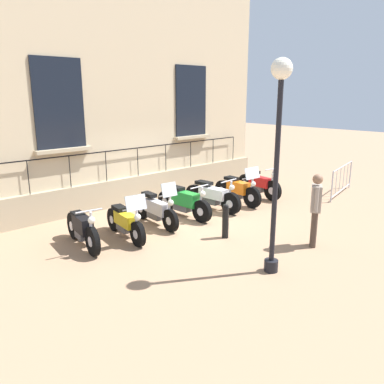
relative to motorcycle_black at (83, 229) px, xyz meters
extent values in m
plane|color=#9E7A5B|center=(-0.16, 3.25, -0.43)|extent=(60.00, 60.00, 0.00)
cube|color=#C6B28E|center=(-2.77, 3.25, 3.33)|extent=(0.60, 11.17, 7.51)
cube|color=tan|center=(-2.39, 3.25, 0.00)|extent=(0.20, 11.17, 0.86)
cube|color=black|center=(-2.45, 5.71, 2.79)|extent=(0.06, 1.42, 2.43)
cube|color=tan|center=(-2.37, 5.71, 1.52)|extent=(0.24, 1.62, 0.10)
cube|color=black|center=(-2.45, 0.80, 2.79)|extent=(0.06, 1.42, 2.43)
cube|color=tan|center=(-2.37, 0.80, 1.52)|extent=(0.24, 1.62, 0.10)
cube|color=black|center=(-2.35, 3.25, 1.35)|extent=(0.03, 9.38, 0.03)
cylinder|color=black|center=(-2.35, -0.26, 0.89)|extent=(0.02, 0.02, 0.92)
cylinder|color=black|center=(-2.35, 0.91, 0.89)|extent=(0.02, 0.02, 0.92)
cylinder|color=black|center=(-2.35, 2.08, 0.89)|extent=(0.02, 0.02, 0.92)
cylinder|color=black|center=(-2.35, 3.25, 0.89)|extent=(0.02, 0.02, 0.92)
cylinder|color=black|center=(-2.35, 4.43, 0.89)|extent=(0.02, 0.02, 0.92)
cylinder|color=black|center=(-2.35, 5.60, 0.89)|extent=(0.02, 0.02, 0.92)
cylinder|color=black|center=(-2.35, 6.77, 0.89)|extent=(0.02, 0.02, 0.92)
cylinder|color=black|center=(-2.35, 7.95, 0.89)|extent=(0.02, 0.02, 0.92)
cylinder|color=black|center=(0.61, -0.09, -0.10)|extent=(0.68, 0.21, 0.67)
cylinder|color=silver|center=(0.61, -0.09, -0.10)|extent=(0.25, 0.17, 0.23)
cylinder|color=black|center=(-0.65, 0.09, -0.10)|extent=(0.68, 0.21, 0.67)
cylinder|color=silver|center=(-0.65, 0.09, -0.10)|extent=(0.25, 0.17, 0.23)
cube|color=black|center=(0.03, -0.01, 0.13)|extent=(0.75, 0.37, 0.38)
cube|color=#4C4C51|center=(-0.07, 0.01, -0.13)|extent=(0.46, 0.28, 0.23)
cube|color=black|center=(-0.27, 0.04, 0.29)|extent=(0.43, 0.30, 0.10)
cylinder|color=silver|center=(0.56, -0.08, 0.24)|extent=(0.17, 0.08, 0.68)
cylinder|color=silver|center=(0.51, -0.08, 0.58)|extent=(0.12, 0.60, 0.04)
sphere|color=white|center=(0.63, -0.09, 0.40)|extent=(0.16, 0.16, 0.16)
cylinder|color=silver|center=(-0.17, 0.17, -0.25)|extent=(0.65, 0.17, 0.08)
cylinder|color=black|center=(0.84, 0.95, -0.13)|extent=(0.61, 0.20, 0.60)
cylinder|color=silver|center=(0.84, 0.95, -0.13)|extent=(0.23, 0.17, 0.21)
cylinder|color=black|center=(-0.49, 1.13, -0.13)|extent=(0.61, 0.20, 0.60)
cylinder|color=silver|center=(-0.49, 1.13, -0.13)|extent=(0.23, 0.17, 0.21)
cube|color=gold|center=(0.23, 1.04, 0.06)|extent=(0.83, 0.39, 0.31)
cube|color=#4C4C51|center=(0.13, 1.05, -0.16)|extent=(0.51, 0.29, 0.21)
cube|color=black|center=(-0.10, 1.08, 0.27)|extent=(0.48, 0.31, 0.10)
cylinder|color=silver|center=(0.80, 0.96, 0.17)|extent=(0.17, 0.08, 0.61)
cylinder|color=silver|center=(0.75, 0.96, 0.47)|extent=(0.12, 0.62, 0.04)
sphere|color=white|center=(0.86, 0.95, 0.29)|extent=(0.16, 0.16, 0.16)
cylinder|color=silver|center=(0.00, 1.22, -0.27)|extent=(0.73, 0.18, 0.08)
cube|color=silver|center=(0.81, 0.96, 0.62)|extent=(0.19, 0.52, 0.36)
cylinder|color=black|center=(0.61, 2.14, -0.13)|extent=(0.61, 0.16, 0.60)
cylinder|color=silver|center=(0.61, 2.14, -0.13)|extent=(0.22, 0.15, 0.21)
cylinder|color=black|center=(-0.78, 2.25, -0.13)|extent=(0.61, 0.16, 0.60)
cylinder|color=silver|center=(-0.78, 2.25, -0.13)|extent=(0.22, 0.15, 0.21)
cube|color=#B2B2BC|center=(-0.03, 2.19, 0.08)|extent=(0.88, 0.31, 0.34)
cube|color=#4C4C51|center=(-0.13, 2.20, -0.16)|extent=(0.53, 0.23, 0.21)
cube|color=black|center=(-0.38, 2.22, 0.36)|extent=(0.50, 0.26, 0.10)
cylinder|color=silver|center=(0.57, 2.14, 0.20)|extent=(0.16, 0.07, 0.68)
cylinder|color=silver|center=(0.52, 2.15, 0.54)|extent=(0.08, 0.53, 0.04)
sphere|color=white|center=(0.63, 2.14, 0.36)|extent=(0.16, 0.16, 0.16)
cylinder|color=silver|center=(-0.29, 2.34, -0.27)|extent=(0.78, 0.14, 0.08)
cube|color=silver|center=(0.58, 2.14, 0.69)|extent=(0.16, 0.44, 0.36)
cylinder|color=black|center=(0.63, 3.27, -0.11)|extent=(0.64, 0.17, 0.64)
cylinder|color=silver|center=(0.63, 3.27, -0.11)|extent=(0.23, 0.17, 0.22)
cylinder|color=black|center=(-0.85, 3.21, -0.11)|extent=(0.64, 0.17, 0.64)
cylinder|color=silver|center=(-0.85, 3.21, -0.11)|extent=(0.23, 0.17, 0.22)
cube|color=#1E842D|center=(-0.06, 3.24, 0.12)|extent=(0.94, 0.35, 0.39)
cube|color=#4C4C51|center=(-0.16, 3.24, -0.14)|extent=(0.57, 0.27, 0.22)
cube|color=black|center=(-0.43, 3.23, 0.37)|extent=(0.53, 0.30, 0.10)
cylinder|color=silver|center=(0.58, 3.27, 0.23)|extent=(0.16, 0.07, 0.70)
cylinder|color=silver|center=(0.53, 3.26, 0.57)|extent=(0.06, 0.69, 0.04)
sphere|color=white|center=(0.65, 3.27, 0.39)|extent=(0.16, 0.16, 0.16)
cylinder|color=silver|center=(-0.35, 3.40, -0.26)|extent=(0.84, 0.11, 0.08)
cylinder|color=black|center=(0.69, 4.41, -0.10)|extent=(0.67, 0.19, 0.66)
cylinder|color=silver|center=(0.69, 4.41, -0.10)|extent=(0.24, 0.18, 0.23)
cylinder|color=black|center=(-0.77, 4.31, -0.10)|extent=(0.67, 0.19, 0.66)
cylinder|color=silver|center=(-0.77, 4.31, -0.10)|extent=(0.24, 0.18, 0.23)
cube|color=silver|center=(0.01, 4.36, 0.10)|extent=(0.97, 0.39, 0.32)
cube|color=#4C4C51|center=(-0.09, 4.35, -0.13)|extent=(0.59, 0.30, 0.23)
cube|color=black|center=(-0.38, 4.33, 0.36)|extent=(0.55, 0.32, 0.10)
cylinder|color=silver|center=(0.64, 4.40, 0.24)|extent=(0.16, 0.07, 0.68)
cylinder|color=silver|center=(0.59, 4.40, 0.57)|extent=(0.08, 0.71, 0.04)
sphere|color=white|center=(0.71, 4.41, 0.39)|extent=(0.16, 0.16, 0.16)
cylinder|color=silver|center=(-0.29, 4.52, -0.25)|extent=(0.86, 0.14, 0.08)
cylinder|color=black|center=(0.70, 5.39, -0.10)|extent=(0.67, 0.15, 0.66)
cylinder|color=silver|center=(0.70, 5.39, -0.10)|extent=(0.24, 0.14, 0.23)
cylinder|color=black|center=(-0.60, 5.46, -0.10)|extent=(0.67, 0.15, 0.66)
cylinder|color=silver|center=(-0.60, 5.46, -0.10)|extent=(0.24, 0.14, 0.23)
cube|color=orange|center=(0.10, 5.42, 0.12)|extent=(0.77, 0.37, 0.37)
cube|color=#4C4C51|center=(0.00, 5.43, -0.13)|extent=(0.46, 0.29, 0.23)
cube|color=black|center=(-0.21, 5.44, 0.36)|extent=(0.43, 0.32, 0.10)
cylinder|color=silver|center=(0.65, 5.39, 0.21)|extent=(0.16, 0.07, 0.64)
cylinder|color=silver|center=(0.60, 5.40, 0.52)|extent=(0.07, 0.74, 0.04)
sphere|color=white|center=(0.72, 5.39, 0.34)|extent=(0.16, 0.16, 0.16)
cylinder|color=silver|center=(-0.13, 5.62, -0.25)|extent=(0.68, 0.11, 0.08)
cube|color=silver|center=(0.66, 5.39, 0.67)|extent=(0.15, 0.61, 0.36)
cylinder|color=black|center=(0.63, 6.56, -0.09)|extent=(0.70, 0.21, 0.69)
cylinder|color=silver|center=(0.63, 6.56, -0.09)|extent=(0.26, 0.17, 0.24)
cylinder|color=black|center=(-0.64, 6.71, -0.09)|extent=(0.70, 0.21, 0.69)
cylinder|color=silver|center=(-0.64, 6.71, -0.09)|extent=(0.26, 0.17, 0.24)
cube|color=red|center=(0.05, 6.63, 0.12)|extent=(0.88, 0.37, 0.33)
cube|color=#4C4C51|center=(-0.05, 6.64, -0.12)|extent=(0.53, 0.28, 0.24)
cube|color=black|center=(-0.30, 6.67, 0.40)|extent=(0.50, 0.30, 0.10)
cylinder|color=silver|center=(0.58, 6.57, 0.27)|extent=(0.17, 0.08, 0.72)
cylinder|color=silver|center=(0.53, 6.57, 0.63)|extent=(0.11, 0.60, 0.04)
sphere|color=white|center=(0.65, 6.56, 0.45)|extent=(0.16, 0.16, 0.16)
cylinder|color=silver|center=(-0.20, 6.81, -0.24)|extent=(0.77, 0.17, 0.08)
cylinder|color=black|center=(3.76, 2.15, -0.31)|extent=(0.28, 0.28, 0.24)
cylinder|color=black|center=(3.76, 2.15, 1.50)|extent=(0.10, 0.10, 3.86)
sphere|color=white|center=(3.76, 2.15, 3.49)|extent=(0.39, 0.39, 0.39)
cylinder|color=#B7B7BF|center=(2.08, 7.78, 0.09)|extent=(0.05, 0.05, 1.05)
cylinder|color=#B7B7BF|center=(1.55, 10.19, 0.09)|extent=(0.05, 0.05, 1.05)
cylinder|color=#B7B7BF|center=(1.82, 8.99, 0.59)|extent=(0.56, 2.41, 0.04)
cylinder|color=#B7B7BF|center=(1.82, 8.99, -0.28)|extent=(0.56, 2.41, 0.04)
cylinder|color=#B7B7BF|center=(1.97, 8.27, 0.17)|extent=(0.02, 0.02, 0.87)
cylinder|color=#B7B7BF|center=(1.87, 8.75, 0.17)|extent=(0.02, 0.02, 0.87)
cylinder|color=#B7B7BF|center=(1.76, 9.23, 0.17)|extent=(0.02, 0.02, 0.87)
cylinder|color=#B7B7BF|center=(1.66, 9.71, 0.17)|extent=(0.02, 0.02, 0.87)
cylinder|color=black|center=(1.87, 2.86, -0.04)|extent=(0.16, 0.16, 0.78)
sphere|color=black|center=(1.87, 2.86, 0.38)|extent=(0.15, 0.15, 0.15)
cylinder|color=#47382D|center=(3.68, 3.90, 0.00)|extent=(0.14, 0.14, 0.86)
cylinder|color=#47382D|center=(3.60, 4.03, 0.00)|extent=(0.14, 0.14, 0.86)
cube|color=gray|center=(3.64, 3.96, 0.73)|extent=(0.37, 0.42, 0.61)
sphere|color=#8C664C|center=(3.64, 3.96, 1.18)|extent=(0.23, 0.23, 0.23)
cylinder|color=gray|center=(3.75, 3.78, 0.76)|extent=(0.09, 0.09, 0.58)
cylinder|color=gray|center=(3.53, 4.15, 0.76)|extent=(0.09, 0.09, 0.58)
camera|label=1|loc=(7.95, -3.95, 3.07)|focal=36.32mm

